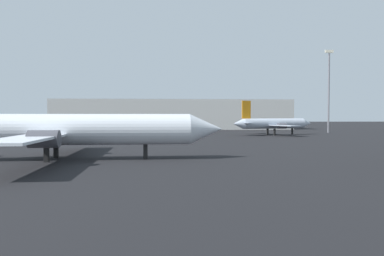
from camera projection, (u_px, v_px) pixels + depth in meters
name	position (u px, v px, depth m)	size (l,w,h in m)	color
airplane_on_taxiway	(61.00, 130.00, 41.16)	(35.79, 30.15, 10.78)	silver
airplane_far_left	(273.00, 124.00, 94.88)	(23.38, 19.66, 8.68)	#B2BCCC
light_mast_right	(329.00, 87.00, 107.86)	(2.40, 0.50, 24.06)	slate
terminal_building	(173.00, 115.00, 138.98)	(85.85, 20.56, 10.79)	#B7B7B2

